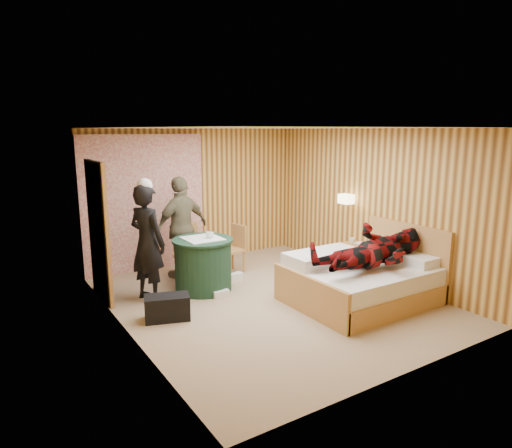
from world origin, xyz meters
TOP-DOWN VIEW (x-y plane):
  - floor at (0.00, 0.00)m, footprint 4.20×5.00m
  - ceiling at (0.00, 0.00)m, footprint 4.20×5.00m
  - wall_back at (0.00, 2.50)m, footprint 4.20×0.02m
  - wall_left at (-2.10, 0.00)m, footprint 0.02×5.00m
  - wall_right at (2.10, 0.00)m, footprint 0.02×5.00m
  - curtain at (-1.00, 2.43)m, footprint 2.20×0.08m
  - doorway at (-2.06, 1.40)m, footprint 0.06×0.90m
  - wall_lamp at (1.92, 0.45)m, footprint 0.26×0.24m
  - bed at (1.13, -0.75)m, footprint 1.99×1.55m
  - nightstand at (1.88, 0.10)m, footprint 0.43×0.58m
  - round_table at (-0.62, 0.90)m, footprint 0.94×0.94m
  - chair_far at (-0.59, 1.64)m, footprint 0.55×0.55m
  - chair_near at (0.27, 1.46)m, footprint 0.44×0.44m
  - duffel_bag at (-1.54, 0.13)m, footprint 0.65×0.48m
  - sneaker_left at (-0.00, 1.01)m, footprint 0.31×0.16m
  - sneaker_right at (-0.55, 0.46)m, footprint 0.25×0.12m
  - woman_standing at (-1.47, 0.98)m, footprint 0.64×0.74m
  - man_at_table at (-0.62, 1.69)m, footprint 1.08×0.65m
  - man_on_bed at (1.15, -0.98)m, footprint 0.86×0.67m
  - book_lower at (1.88, 0.05)m, footprint 0.23×0.26m
  - book_upper at (1.88, 0.05)m, footprint 0.26×0.28m
  - cup_nightstand at (1.88, 0.23)m, footprint 0.12×0.12m
  - cup_table at (-0.52, 0.85)m, footprint 0.16×0.16m

SIDE VIEW (x-z plane):
  - floor at x=0.00m, z-range -0.01..0.01m
  - sneaker_right at x=-0.55m, z-range 0.00..0.11m
  - sneaker_left at x=0.00m, z-range 0.00..0.13m
  - duffel_bag at x=-1.54m, z-range 0.00..0.33m
  - nightstand at x=1.88m, z-range 0.01..0.57m
  - bed at x=1.13m, z-range -0.22..0.84m
  - round_table at x=-0.62m, z-range 0.00..0.84m
  - chair_near at x=0.27m, z-range 0.07..0.91m
  - chair_far at x=-0.59m, z-range 0.07..1.00m
  - book_lower at x=1.88m, z-range 0.56..0.58m
  - book_upper at x=1.88m, z-range 0.59..0.60m
  - cup_nightstand at x=1.88m, z-range 0.56..0.66m
  - woman_standing at x=-1.47m, z-range 0.00..1.72m
  - man_at_table at x=-0.62m, z-range 0.00..1.72m
  - cup_table at x=-0.52m, z-range 0.84..0.93m
  - man_on_bed at x=1.15m, z-range 0.08..1.85m
  - doorway at x=-2.06m, z-range 0.00..2.05m
  - curtain at x=-1.00m, z-range 0.00..2.40m
  - wall_back at x=0.00m, z-range 0.00..2.50m
  - wall_left at x=-2.10m, z-range 0.00..2.50m
  - wall_right at x=2.10m, z-range 0.00..2.50m
  - wall_lamp at x=1.92m, z-range 1.22..1.38m
  - ceiling at x=0.00m, z-range 2.50..2.50m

